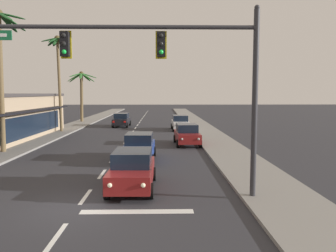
{
  "coord_description": "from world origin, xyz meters",
  "views": [
    {
      "loc": [
        3.05,
        -12.23,
        4.18
      ],
      "look_at": [
        3.48,
        8.0,
        2.2
      ],
      "focal_mm": 36.28,
      "sensor_mm": 36.0,
      "label": 1
    }
  ],
  "objects_px": {
    "traffic_signal_mast": "(167,64)",
    "sedan_oncoming_far": "(122,120)",
    "palm_left_farthest": "(82,86)",
    "palm_left_third": "(58,60)",
    "sedan_third_in_queue": "(139,147)",
    "palm_left_second": "(0,52)",
    "sedan_parked_mid_kerb": "(187,134)",
    "sedan_parked_nearest_kerb": "(180,123)",
    "sedan_lead_at_stop_bar": "(132,169)"
  },
  "relations": [
    {
      "from": "traffic_signal_mast",
      "to": "sedan_oncoming_far",
      "type": "relative_size",
      "value": 2.46
    },
    {
      "from": "palm_left_farthest",
      "to": "traffic_signal_mast",
      "type": "bearing_deg",
      "value": -72.06
    },
    {
      "from": "sedan_oncoming_far",
      "to": "palm_left_third",
      "type": "bearing_deg",
      "value": -132.82
    },
    {
      "from": "sedan_third_in_queue",
      "to": "traffic_signal_mast",
      "type": "bearing_deg",
      "value": -78.42
    },
    {
      "from": "traffic_signal_mast",
      "to": "palm_left_second",
      "type": "bearing_deg",
      "value": 136.81
    },
    {
      "from": "sedan_oncoming_far",
      "to": "sedan_parked_mid_kerb",
      "type": "relative_size",
      "value": 1.0
    },
    {
      "from": "sedan_parked_mid_kerb",
      "to": "palm_left_third",
      "type": "bearing_deg",
      "value": 145.58
    },
    {
      "from": "traffic_signal_mast",
      "to": "palm_left_second",
      "type": "height_order",
      "value": "palm_left_second"
    },
    {
      "from": "palm_left_third",
      "to": "sedan_parked_mid_kerb",
      "type": "bearing_deg",
      "value": -34.42
    },
    {
      "from": "sedan_parked_nearest_kerb",
      "to": "sedan_parked_mid_kerb",
      "type": "relative_size",
      "value": 1.0
    },
    {
      "from": "palm_left_third",
      "to": "palm_left_second",
      "type": "bearing_deg",
      "value": -90.74
    },
    {
      "from": "sedan_oncoming_far",
      "to": "palm_left_second",
      "type": "bearing_deg",
      "value": -107.58
    },
    {
      "from": "sedan_lead_at_stop_bar",
      "to": "sedan_parked_nearest_kerb",
      "type": "distance_m",
      "value": 23.71
    },
    {
      "from": "sedan_lead_at_stop_bar",
      "to": "sedan_parked_mid_kerb",
      "type": "height_order",
      "value": "same"
    },
    {
      "from": "sedan_oncoming_far",
      "to": "palm_left_farthest",
      "type": "distance_m",
      "value": 9.84
    },
    {
      "from": "sedan_oncoming_far",
      "to": "sedan_parked_mid_kerb",
      "type": "bearing_deg",
      "value": -64.99
    },
    {
      "from": "sedan_oncoming_far",
      "to": "sedan_third_in_queue",
      "type": "bearing_deg",
      "value": -80.58
    },
    {
      "from": "traffic_signal_mast",
      "to": "palm_left_third",
      "type": "height_order",
      "value": "palm_left_third"
    },
    {
      "from": "palm_left_third",
      "to": "palm_left_farthest",
      "type": "distance_m",
      "value": 12.69
    },
    {
      "from": "traffic_signal_mast",
      "to": "sedan_third_in_queue",
      "type": "distance_m",
      "value": 9.13
    },
    {
      "from": "sedan_third_in_queue",
      "to": "palm_left_farthest",
      "type": "xyz_separation_m",
      "value": [
        -9.84,
        27.51,
        4.29
      ]
    },
    {
      "from": "sedan_oncoming_far",
      "to": "palm_left_third",
      "type": "relative_size",
      "value": 0.45
    },
    {
      "from": "sedan_parked_mid_kerb",
      "to": "palm_left_farthest",
      "type": "height_order",
      "value": "palm_left_farthest"
    },
    {
      "from": "traffic_signal_mast",
      "to": "sedan_parked_nearest_kerb",
      "type": "bearing_deg",
      "value": 85.61
    },
    {
      "from": "sedan_lead_at_stop_bar",
      "to": "palm_left_third",
      "type": "relative_size",
      "value": 0.44
    },
    {
      "from": "sedan_parked_mid_kerb",
      "to": "palm_left_farthest",
      "type": "relative_size",
      "value": 0.62
    },
    {
      "from": "sedan_third_in_queue",
      "to": "palm_left_farthest",
      "type": "bearing_deg",
      "value": 109.68
    },
    {
      "from": "sedan_oncoming_far",
      "to": "palm_left_third",
      "type": "distance_m",
      "value": 10.81
    },
    {
      "from": "sedan_lead_at_stop_bar",
      "to": "sedan_third_in_queue",
      "type": "relative_size",
      "value": 1.0
    },
    {
      "from": "palm_left_third",
      "to": "sedan_lead_at_stop_bar",
      "type": "bearing_deg",
      "value": -66.23
    },
    {
      "from": "palm_left_third",
      "to": "palm_left_farthest",
      "type": "bearing_deg",
      "value": 92.47
    },
    {
      "from": "sedan_third_in_queue",
      "to": "sedan_parked_nearest_kerb",
      "type": "relative_size",
      "value": 1.0
    },
    {
      "from": "sedan_parked_mid_kerb",
      "to": "palm_left_farthest",
      "type": "xyz_separation_m",
      "value": [
        -13.29,
        21.19,
        4.29
      ]
    },
    {
      "from": "traffic_signal_mast",
      "to": "palm_left_farthest",
      "type": "height_order",
      "value": "traffic_signal_mast"
    },
    {
      "from": "sedan_third_in_queue",
      "to": "sedan_oncoming_far",
      "type": "relative_size",
      "value": 1.0
    },
    {
      "from": "sedan_parked_mid_kerb",
      "to": "palm_left_second",
      "type": "bearing_deg",
      "value": -163.77
    },
    {
      "from": "palm_left_third",
      "to": "palm_left_farthest",
      "type": "height_order",
      "value": "palm_left_third"
    },
    {
      "from": "sedan_third_in_queue",
      "to": "palm_left_farthest",
      "type": "height_order",
      "value": "palm_left_farthest"
    },
    {
      "from": "sedan_oncoming_far",
      "to": "sedan_parked_nearest_kerb",
      "type": "distance_m",
      "value": 8.16
    },
    {
      "from": "sedan_parked_nearest_kerb",
      "to": "palm_left_farthest",
      "type": "relative_size",
      "value": 0.62
    },
    {
      "from": "sedan_lead_at_stop_bar",
      "to": "sedan_parked_nearest_kerb",
      "type": "xyz_separation_m",
      "value": [
        3.42,
        23.46,
        0.0
      ]
    },
    {
      "from": "sedan_oncoming_far",
      "to": "sedan_parked_nearest_kerb",
      "type": "xyz_separation_m",
      "value": [
        7.05,
        -4.11,
        0.0
      ]
    },
    {
      "from": "sedan_lead_at_stop_bar",
      "to": "sedan_parked_mid_kerb",
      "type": "distance_m",
      "value": 13.04
    },
    {
      "from": "sedan_lead_at_stop_bar",
      "to": "palm_left_second",
      "type": "bearing_deg",
      "value": 137.23
    },
    {
      "from": "sedan_parked_nearest_kerb",
      "to": "sedan_third_in_queue",
      "type": "bearing_deg",
      "value": -101.59
    },
    {
      "from": "palm_left_second",
      "to": "palm_left_farthest",
      "type": "relative_size",
      "value": 1.35
    },
    {
      "from": "sedan_third_in_queue",
      "to": "sedan_parked_mid_kerb",
      "type": "relative_size",
      "value": 1.0
    },
    {
      "from": "traffic_signal_mast",
      "to": "palm_left_farthest",
      "type": "xyz_separation_m",
      "value": [
        -11.44,
        35.34,
        -0.14
      ]
    },
    {
      "from": "traffic_signal_mast",
      "to": "sedan_parked_mid_kerb",
      "type": "bearing_deg",
      "value": 82.55
    },
    {
      "from": "sedan_parked_mid_kerb",
      "to": "palm_left_second",
      "type": "relative_size",
      "value": 0.46
    }
  ]
}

